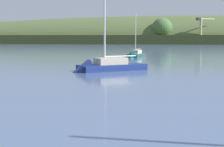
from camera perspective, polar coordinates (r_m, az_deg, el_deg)
far_shoreline_hill at (r=249.89m, az=10.62°, el=5.03°), size 566.26×86.07×39.78m
dockside_crane at (r=222.34m, az=14.64°, el=6.83°), size 12.08×7.79×16.88m
sailboat_far_left at (r=40.01m, az=-1.36°, el=0.77°), size 9.01×7.79×14.95m
sailboat_outer_reach at (r=69.59m, az=3.93°, el=2.97°), size 3.76×7.11×9.86m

